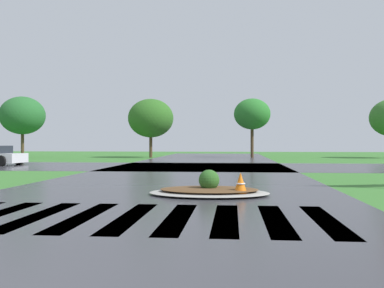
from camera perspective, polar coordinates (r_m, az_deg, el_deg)
The scene contains 6 objects.
asphalt_roadway at distance 13.39m, azimuth -2.95°, elevation -5.82°, with size 9.99×80.00×0.01m, color #35353A.
asphalt_cross_road at distance 25.02m, azimuth 0.94°, elevation -2.98°, with size 90.00×8.99×0.01m, color #35353A.
crosswalk_stripes at distance 8.40m, azimuth -8.07°, elevation -9.47°, with size 7.65×3.42×0.01m.
median_island at distance 11.73m, azimuth 2.25°, elevation -6.07°, with size 3.23×2.12×0.68m.
traffic_cone at distance 11.32m, azimuth 6.38°, elevation -5.38°, with size 0.41×0.41×0.64m.
background_treeline at distance 39.01m, azimuth 5.30°, elevation 3.70°, with size 47.89×5.40×5.58m.
Camera 1 is at (1.92, -3.17, 1.42)m, focal length 40.66 mm.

